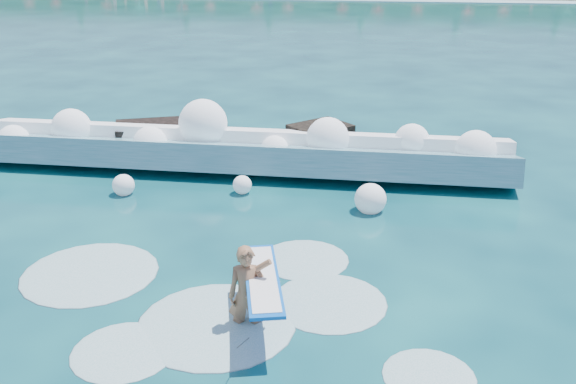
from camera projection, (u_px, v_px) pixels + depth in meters
name	position (u px, v px, depth m)	size (l,w,h in m)	color
ground	(205.00, 274.00, 13.76)	(200.00, 200.00, 0.00)	#07303E
breaking_wave	(238.00, 152.00, 19.96)	(16.65, 2.65, 1.44)	teal
rock_cluster	(226.00, 144.00, 21.11)	(8.13, 3.10, 1.25)	black
surfer_with_board	(251.00, 292.00, 11.69)	(1.29, 3.06, 1.93)	#936344
wave_spray	(241.00, 139.00, 19.66)	(15.36, 4.35, 2.15)	white
surf_foam	(203.00, 301.00, 12.75)	(9.27, 5.81, 0.15)	silver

